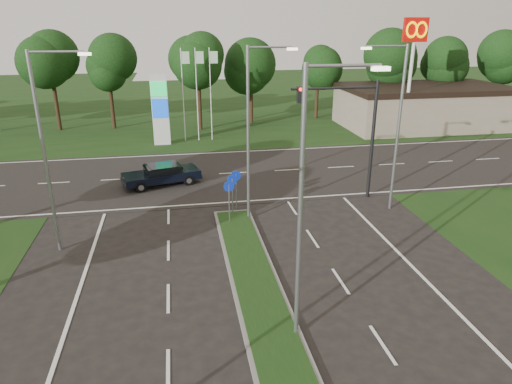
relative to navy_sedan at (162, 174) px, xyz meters
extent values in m
cube|color=black|center=(3.90, 32.53, -0.72)|extent=(160.00, 50.00, 0.02)
cube|color=black|center=(3.90, 1.53, -0.72)|extent=(160.00, 12.00, 0.02)
cube|color=slate|center=(3.90, -18.47, -0.66)|extent=(2.00, 26.00, 0.12)
cube|color=gray|center=(25.90, 13.53, 1.28)|extent=(16.00, 9.00, 4.00)
cylinder|color=gray|center=(4.70, -16.47, 3.78)|extent=(0.16, 0.16, 9.00)
cylinder|color=gray|center=(5.80, -16.47, 8.18)|extent=(2.20, 0.10, 0.10)
cube|color=#FFF2CC|center=(6.90, -16.47, 8.08)|extent=(0.50, 0.22, 0.12)
cylinder|color=gray|center=(4.70, -6.47, 3.78)|extent=(0.16, 0.16, 9.00)
cylinder|color=gray|center=(5.80, -6.47, 8.18)|extent=(2.20, 0.10, 0.10)
cube|color=#FFF2CC|center=(6.90, -6.47, 8.08)|extent=(0.50, 0.22, 0.12)
cylinder|color=gray|center=(-4.60, -8.47, 3.78)|extent=(0.16, 0.16, 9.00)
cylinder|color=gray|center=(-3.50, -8.47, 8.18)|extent=(2.20, 0.10, 0.10)
cube|color=#FFF2CC|center=(-2.40, -8.47, 8.08)|extent=(0.50, 0.22, 0.12)
cylinder|color=gray|center=(12.90, -6.47, 3.78)|extent=(0.16, 0.16, 9.00)
cylinder|color=gray|center=(11.80, -6.47, 8.18)|extent=(2.20, 0.10, 0.10)
cube|color=#FFF2CC|center=(10.70, -6.47, 8.08)|extent=(0.50, 0.22, 0.12)
cylinder|color=black|center=(12.40, -4.47, 2.78)|extent=(0.20, 0.20, 7.00)
cylinder|color=black|center=(9.90, -4.47, 5.88)|extent=(5.00, 0.14, 0.14)
cube|color=black|center=(7.90, -4.47, 5.58)|extent=(0.28, 0.28, 0.90)
sphere|color=#FF190C|center=(7.90, -4.65, 5.88)|extent=(0.20, 0.20, 0.20)
cylinder|color=gray|center=(3.60, -6.97, 0.38)|extent=(0.06, 0.06, 2.20)
cylinder|color=#0C26A5|center=(3.60, -6.97, 1.38)|extent=(0.56, 0.04, 0.56)
cylinder|color=gray|center=(3.90, -5.97, 0.38)|extent=(0.06, 0.06, 2.20)
cylinder|color=#0C26A5|center=(3.90, -5.97, 1.38)|extent=(0.56, 0.04, 0.56)
cylinder|color=gray|center=(4.20, -5.27, 0.38)|extent=(0.06, 0.06, 2.20)
cylinder|color=#0C26A5|center=(4.20, -5.27, 1.38)|extent=(0.56, 0.04, 0.56)
cube|color=silver|center=(-0.10, 10.53, 2.28)|extent=(1.40, 0.30, 6.00)
cube|color=#0CA53F|center=(-0.10, 10.35, 4.08)|extent=(1.30, 0.08, 1.20)
cube|color=#0C3FBF|center=(-0.10, 10.35, 2.48)|extent=(1.30, 0.08, 1.60)
cylinder|color=silver|center=(1.90, 11.53, 3.28)|extent=(0.08, 0.08, 8.00)
cube|color=#B2D8B2|center=(2.25, 11.53, 6.48)|extent=(0.70, 0.02, 1.00)
cylinder|color=silver|center=(3.10, 11.53, 3.28)|extent=(0.08, 0.08, 8.00)
cube|color=#B2D8B2|center=(3.45, 11.53, 6.48)|extent=(0.70, 0.02, 1.00)
cylinder|color=silver|center=(4.30, 11.53, 3.28)|extent=(0.08, 0.08, 8.00)
cube|color=#B2D8B2|center=(4.65, 11.53, 6.48)|extent=(0.70, 0.02, 1.00)
cylinder|color=silver|center=(21.90, 9.53, 4.28)|extent=(0.30, 0.30, 10.00)
cube|color=#BF0C07|center=(21.90, 9.53, 8.68)|extent=(2.20, 0.35, 2.00)
torus|color=#FFC600|center=(21.45, 9.31, 8.68)|extent=(1.06, 0.16, 1.06)
torus|color=#FFC600|center=(22.35, 9.31, 8.68)|extent=(1.06, 0.16, 1.06)
cylinder|color=black|center=(3.90, 17.53, 1.48)|extent=(0.36, 0.36, 4.40)
sphere|color=black|center=(3.90, 17.53, 5.78)|extent=(6.00, 6.00, 6.00)
sphere|color=black|center=(4.20, 17.33, 6.78)|extent=(4.80, 4.80, 4.80)
cube|color=black|center=(-0.02, -0.01, -0.11)|extent=(5.20, 3.16, 0.50)
cube|color=black|center=(0.07, 0.02, 0.36)|extent=(2.49, 2.18, 0.46)
cube|color=black|center=(0.07, 0.02, 0.60)|extent=(2.09, 1.98, 0.04)
cylinder|color=black|center=(-1.29, -1.29, -0.37)|extent=(0.72, 0.39, 0.68)
cylinder|color=black|center=(-1.76, 0.48, -0.37)|extent=(0.72, 0.39, 0.68)
cylinder|color=black|center=(1.71, -0.49, -0.37)|extent=(0.72, 0.39, 0.68)
cylinder|color=black|center=(1.24, 1.27, -0.37)|extent=(0.72, 0.39, 0.68)
camera|label=1|loc=(1.08, -28.91, 9.32)|focal=32.00mm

